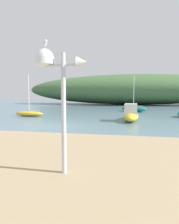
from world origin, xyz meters
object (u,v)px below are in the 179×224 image
object	(u,v)px
mast_structure	(53,72)
sailboat_far_left	(29,113)
sailboat_by_sandbar	(133,109)
motorboat_east_reach	(131,114)
seagull_on_radar	(45,44)

from	to	relation	value
mast_structure	sailboat_far_left	size ratio (longest dim) A/B	0.76
sailboat_by_sandbar	motorboat_east_reach	world-z (taller)	sailboat_by_sandbar
seagull_on_radar	sailboat_far_left	size ratio (longest dim) A/B	0.06
sailboat_far_left	sailboat_by_sandbar	distance (m)	12.90
seagull_on_radar	sailboat_far_left	distance (m)	16.18
seagull_on_radar	motorboat_east_reach	world-z (taller)	seagull_on_radar
mast_structure	seagull_on_radar	bearing A→B (deg)	-177.30
mast_structure	sailboat_far_left	world-z (taller)	sailboat_far_left
mast_structure	seagull_on_radar	distance (m)	0.73
sailboat_far_left	motorboat_east_reach	distance (m)	10.22
motorboat_east_reach	sailboat_far_left	bearing A→B (deg)	170.98
mast_structure	seagull_on_radar	size ratio (longest dim) A/B	13.41
sailboat_far_left	sailboat_by_sandbar	size ratio (longest dim) A/B	0.90
mast_structure	motorboat_east_reach	world-z (taller)	mast_structure
seagull_on_radar	motorboat_east_reach	distance (m)	12.70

